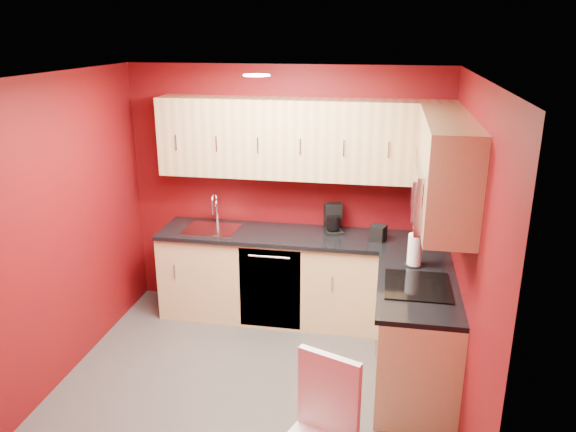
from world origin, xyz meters
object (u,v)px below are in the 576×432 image
(coffee_maker, at_px, (334,219))
(paper_towel, at_px, (415,250))
(sink, at_px, (212,225))
(napkin_holder, at_px, (378,233))
(microwave, at_px, (441,195))

(coffee_maker, xyz_separation_m, paper_towel, (0.75, -0.68, -0.00))
(coffee_maker, bearing_deg, sink, 166.78)
(coffee_maker, bearing_deg, paper_towel, -60.19)
(paper_towel, bearing_deg, sink, 163.42)
(coffee_maker, relative_size, napkin_holder, 1.94)
(napkin_holder, height_order, paper_towel, paper_towel)
(microwave, distance_m, napkin_holder, 1.26)
(napkin_holder, distance_m, paper_towel, 0.64)
(sink, xyz_separation_m, coffee_maker, (1.21, 0.10, 0.11))
(coffee_maker, relative_size, paper_towel, 1.02)
(microwave, height_order, paper_towel, microwave)
(coffee_maker, height_order, paper_towel, coffee_maker)
(sink, bearing_deg, coffee_maker, 4.61)
(microwave, height_order, napkin_holder, microwave)
(microwave, bearing_deg, napkin_holder, 114.80)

